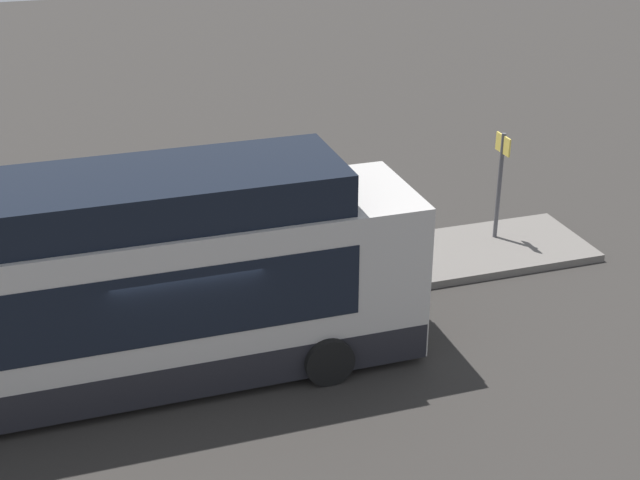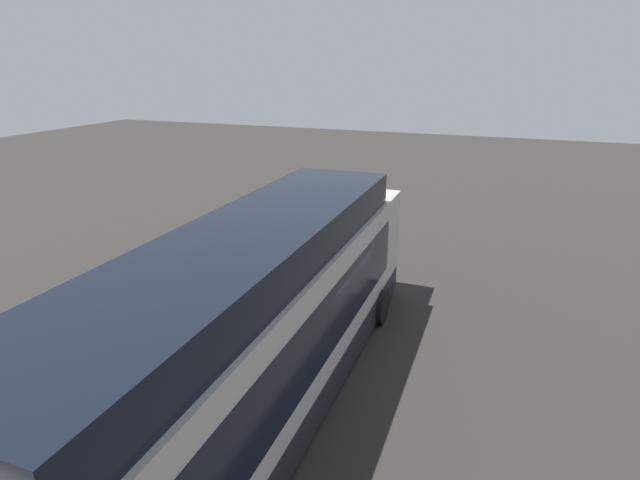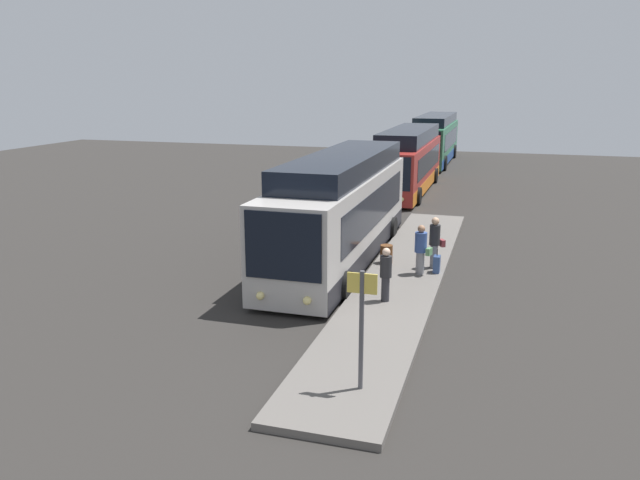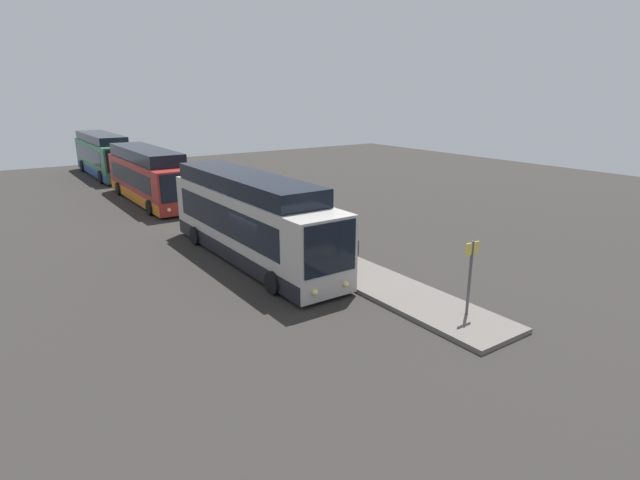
# 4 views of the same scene
# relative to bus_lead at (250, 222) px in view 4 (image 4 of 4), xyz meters

# --- Properties ---
(ground) EXTENTS (80.00, 80.00, 0.00)m
(ground) POSITION_rel_bus_lead_xyz_m (1.82, -0.22, -1.78)
(ground) COLOR #2B2826
(platform) EXTENTS (20.00, 2.52, 0.18)m
(platform) POSITION_rel_bus_lead_xyz_m (1.82, 2.64, -1.69)
(platform) COLOR #605B56
(platform) RESTS_ON ground
(bus_lead) EXTENTS (12.30, 2.81, 3.90)m
(bus_lead) POSITION_rel_bus_lead_xyz_m (0.00, 0.00, 0.00)
(bus_lead) COLOR #B2ADA8
(bus_lead) RESTS_ON ground
(bus_second) EXTENTS (12.04, 2.81, 3.68)m
(bus_second) POSITION_rel_bus_lead_xyz_m (-15.46, 0.00, -0.12)
(bus_second) COLOR maroon
(bus_second) RESTS_ON ground
(bus_third) EXTENTS (12.46, 2.82, 3.78)m
(bus_third) POSITION_rel_bus_lead_xyz_m (-29.22, 0.00, -0.04)
(bus_third) COLOR #2D704C
(bus_third) RESTS_ON ground
(passenger_boarding) EXTENTS (0.56, 0.63, 1.78)m
(passenger_boarding) POSITION_rel_bus_lead_xyz_m (0.61, 3.50, -0.63)
(passenger_boarding) COLOR gray
(passenger_boarding) RESTS_ON platform
(passenger_waiting) EXTENTS (0.35, 0.35, 1.62)m
(passenger_waiting) POSITION_rel_bus_lead_xyz_m (4.43, 2.53, -0.72)
(passenger_waiting) COLOR #2D2D33
(passenger_waiting) RESTS_ON platform
(passenger_with_bags) EXTENTS (0.49, 0.64, 1.68)m
(passenger_with_bags) POSITION_rel_bus_lead_xyz_m (1.48, 3.15, -0.70)
(passenger_with_bags) COLOR gray
(passenger_with_bags) RESTS_ON platform
(suitcase) EXTENTS (0.36, 0.21, 0.82)m
(suitcase) POSITION_rel_bus_lead_xyz_m (1.15, 3.66, -1.31)
(suitcase) COLOR #334C7F
(suitcase) RESTS_ON platform
(sign_post) EXTENTS (0.10, 0.62, 2.60)m
(sign_post) POSITION_rel_bus_lead_xyz_m (9.88, 3.06, -0.00)
(sign_post) COLOR #4C4C51
(sign_post) RESTS_ON platform
(trash_bin) EXTENTS (0.44, 0.44, 0.65)m
(trash_bin) POSITION_rel_bus_lead_xyz_m (0.53, 1.81, -1.27)
(trash_bin) COLOR #593319
(trash_bin) RESTS_ON platform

